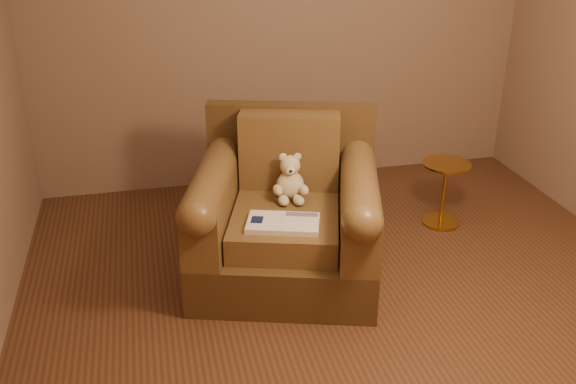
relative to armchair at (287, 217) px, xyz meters
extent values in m
plane|color=#55301D|center=(0.32, -0.51, -0.38)|extent=(4.00, 4.00, 0.00)
cube|color=#856752|center=(0.32, 1.49, 0.97)|extent=(4.00, 0.02, 2.70)
cube|color=#4C3319|center=(-0.01, -0.05, -0.23)|extent=(1.36, 1.33, 0.31)
cube|color=#4C3319|center=(0.12, 0.40, 0.27)|extent=(1.09, 0.43, 0.69)
cube|color=brown|center=(-0.03, -0.10, 0.01)|extent=(0.84, 0.93, 0.17)
cube|color=brown|center=(0.08, 0.27, 0.34)|extent=(0.67, 0.36, 0.50)
cube|color=brown|center=(-0.45, 0.03, 0.10)|extent=(0.49, 0.96, 0.35)
cube|color=brown|center=(0.39, -0.23, 0.10)|extent=(0.49, 0.96, 0.35)
cylinder|color=brown|center=(-0.45, 0.03, 0.28)|extent=(0.49, 0.96, 0.22)
cylinder|color=brown|center=(0.39, -0.23, 0.28)|extent=(0.49, 0.96, 0.22)
ellipsoid|color=beige|center=(0.05, 0.10, 0.18)|extent=(0.18, 0.16, 0.18)
sphere|color=beige|center=(0.05, 0.11, 0.30)|extent=(0.13, 0.13, 0.13)
ellipsoid|color=beige|center=(0.00, 0.12, 0.36)|extent=(0.05, 0.03, 0.05)
ellipsoid|color=beige|center=(0.09, 0.11, 0.36)|extent=(0.05, 0.03, 0.05)
ellipsoid|color=beige|center=(0.04, 0.05, 0.29)|extent=(0.06, 0.04, 0.05)
sphere|color=black|center=(0.03, 0.03, 0.30)|extent=(0.02, 0.02, 0.02)
ellipsoid|color=beige|center=(-0.05, 0.04, 0.18)|extent=(0.06, 0.12, 0.06)
ellipsoid|color=beige|center=(0.11, 0.01, 0.18)|extent=(0.06, 0.12, 0.06)
ellipsoid|color=beige|center=(-0.02, 0.00, 0.12)|extent=(0.07, 0.12, 0.06)
ellipsoid|color=beige|center=(0.07, -0.02, 0.12)|extent=(0.07, 0.12, 0.06)
cube|color=beige|center=(-0.08, -0.27, 0.11)|extent=(0.48, 0.37, 0.03)
cube|color=white|center=(-0.18, -0.24, 0.12)|extent=(0.27, 0.30, 0.00)
cube|color=white|center=(0.02, -0.30, 0.12)|extent=(0.27, 0.30, 0.00)
cube|color=beige|center=(-0.08, -0.27, 0.12)|extent=(0.08, 0.24, 0.00)
cube|color=#0F1638|center=(-0.23, -0.22, 0.12)|extent=(0.09, 0.11, 0.00)
cube|color=slate|center=(0.04, -0.22, 0.12)|extent=(0.20, 0.11, 0.00)
cylinder|color=gold|center=(1.26, 0.38, -0.37)|extent=(0.28, 0.28, 0.02)
cylinder|color=gold|center=(1.26, 0.38, -0.14)|extent=(0.03, 0.03, 0.45)
cylinder|color=gold|center=(1.26, 0.38, 0.09)|extent=(0.35, 0.35, 0.02)
cylinder|color=gold|center=(1.26, 0.38, 0.08)|extent=(0.03, 0.03, 0.02)
camera|label=1|loc=(-0.80, -3.49, 1.84)|focal=40.00mm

